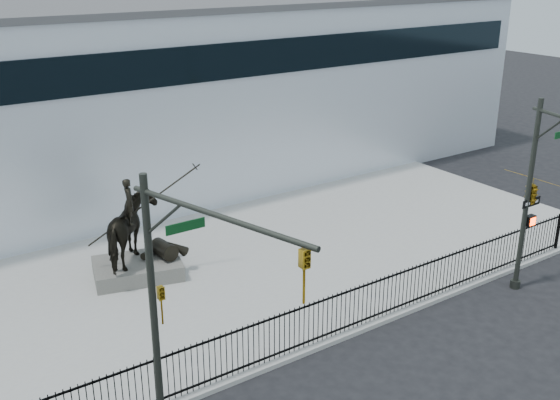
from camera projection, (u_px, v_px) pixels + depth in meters
ground at (376, 352)px, 20.06m from camera, size 120.00×120.00×0.00m
plaza at (253, 266)px, 25.43m from camera, size 30.00×12.00×0.15m
building at (118, 97)px, 33.91m from camera, size 44.00×14.00×9.00m
picket_fence at (350, 309)px, 20.70m from camera, size 22.10×0.10×1.50m
statue_plinth at (138, 269)px, 24.37m from camera, size 3.60×2.90×0.59m
equestrian_statue at (136, 231)px, 23.85m from camera, size 3.91×2.95×3.42m
traffic_signal_left at (178, 308)px, 14.58m from camera, size 1.52×4.84×7.00m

